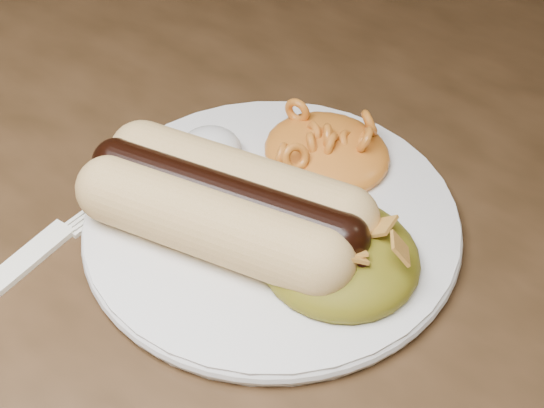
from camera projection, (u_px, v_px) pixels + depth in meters
The scene contains 7 objects.
table at pixel (319, 267), 0.61m from camera, with size 1.60×0.90×0.75m.
plate at pixel (272, 223), 0.50m from camera, with size 0.22×0.22×0.01m, color white.
hotdog at pixel (225, 203), 0.48m from camera, with size 0.15×0.10×0.04m.
mac_and_cheese at pixel (328, 138), 0.52m from camera, with size 0.08×0.08×0.03m, color orange.
sour_cream at pixel (210, 145), 0.52m from camera, with size 0.04×0.04×0.02m, color silver.
taco_salad at pixel (340, 246), 0.46m from camera, with size 0.09×0.09×0.04m.
fork at pixel (4, 278), 0.48m from camera, with size 0.02×0.13×0.00m, color white.
Camera 1 is at (0.23, -0.33, 1.12)m, focal length 55.00 mm.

